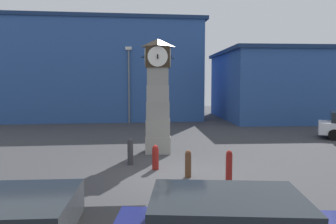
{
  "coord_description": "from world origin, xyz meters",
  "views": [
    {
      "loc": [
        -0.62,
        -11.43,
        3.25
      ],
      "look_at": [
        -0.31,
        3.52,
        1.93
      ],
      "focal_mm": 35.0,
      "sensor_mm": 36.0,
      "label": 1
    }
  ],
  "objects_px": {
    "bollard_near_tower": "(229,167)",
    "bollard_mid_row": "(188,163)",
    "clock_tower": "(158,97)",
    "bollard_far_row": "(155,157)",
    "street_lamp_near_road": "(129,79)",
    "bollard_end_row": "(130,151)"
  },
  "relations": [
    {
      "from": "bollard_near_tower",
      "to": "bollard_far_row",
      "type": "height_order",
      "value": "bollard_near_tower"
    },
    {
      "from": "bollard_mid_row",
      "to": "bollard_far_row",
      "type": "height_order",
      "value": "bollard_mid_row"
    },
    {
      "from": "bollard_near_tower",
      "to": "bollard_mid_row",
      "type": "xyz_separation_m",
      "value": [
        -1.23,
        0.9,
        -0.09
      ]
    },
    {
      "from": "clock_tower",
      "to": "bollard_end_row",
      "type": "relative_size",
      "value": 4.93
    },
    {
      "from": "clock_tower",
      "to": "bollard_mid_row",
      "type": "bearing_deg",
      "value": -75.44
    },
    {
      "from": "bollard_mid_row",
      "to": "street_lamp_near_road",
      "type": "bearing_deg",
      "value": 102.81
    },
    {
      "from": "bollard_mid_row",
      "to": "bollard_far_row",
      "type": "distance_m",
      "value": 1.55
    },
    {
      "from": "bollard_mid_row",
      "to": "street_lamp_near_road",
      "type": "distance_m",
      "value": 16.27
    },
    {
      "from": "clock_tower",
      "to": "street_lamp_near_road",
      "type": "relative_size",
      "value": 0.86
    },
    {
      "from": "bollard_far_row",
      "to": "bollard_end_row",
      "type": "distance_m",
      "value": 1.26
    },
    {
      "from": "bollard_near_tower",
      "to": "street_lamp_near_road",
      "type": "distance_m",
      "value": 17.41
    },
    {
      "from": "bollard_end_row",
      "to": "bollard_far_row",
      "type": "bearing_deg",
      "value": -36.45
    },
    {
      "from": "clock_tower",
      "to": "street_lamp_near_road",
      "type": "height_order",
      "value": "street_lamp_near_road"
    },
    {
      "from": "clock_tower",
      "to": "bollard_end_row",
      "type": "bearing_deg",
      "value": -114.48
    },
    {
      "from": "bollard_near_tower",
      "to": "bollard_end_row",
      "type": "bearing_deg",
      "value": 141.62
    },
    {
      "from": "street_lamp_near_road",
      "to": "bollard_near_tower",
      "type": "bearing_deg",
      "value": -73.84
    },
    {
      "from": "bollard_mid_row",
      "to": "bollard_end_row",
      "type": "relative_size",
      "value": 0.89
    },
    {
      "from": "clock_tower",
      "to": "bollard_near_tower",
      "type": "bearing_deg",
      "value": -65.43
    },
    {
      "from": "bollard_near_tower",
      "to": "bollard_mid_row",
      "type": "height_order",
      "value": "bollard_near_tower"
    },
    {
      "from": "bollard_mid_row",
      "to": "bollard_near_tower",
      "type": "bearing_deg",
      "value": -36.09
    },
    {
      "from": "clock_tower",
      "to": "bollard_near_tower",
      "type": "height_order",
      "value": "clock_tower"
    },
    {
      "from": "bollard_near_tower",
      "to": "bollard_far_row",
      "type": "relative_size",
      "value": 1.2
    }
  ]
}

